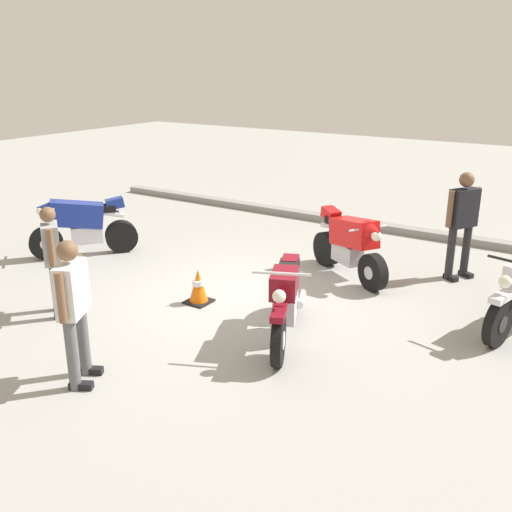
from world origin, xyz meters
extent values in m
plane|color=#9E9E99|center=(0.00, 0.00, 0.00)|extent=(40.00, 40.00, 0.00)
cube|color=gray|center=(0.00, 4.60, 0.07)|extent=(14.00, 0.30, 0.15)
cylinder|color=black|center=(1.39, 1.24, 0.30)|extent=(0.59, 0.45, 0.60)
cylinder|color=black|center=(0.25, 1.96, 0.30)|extent=(0.63, 0.51, 0.60)
cylinder|color=silver|center=(1.39, 1.24, 0.30)|extent=(0.27, 0.26, 0.21)
cylinder|color=silver|center=(0.25, 1.96, 0.30)|extent=(0.27, 0.26, 0.21)
cube|color=silver|center=(0.78, 1.63, 0.40)|extent=(0.62, 0.53, 0.32)
cube|color=red|center=(0.91, 1.55, 0.80)|extent=(1.03, 0.83, 0.57)
cone|color=red|center=(1.35, 1.27, 0.95)|extent=(0.48, 0.48, 0.39)
cube|color=black|center=(0.57, 1.76, 0.87)|extent=(0.65, 0.54, 0.12)
cube|color=red|center=(0.32, 1.92, 0.95)|extent=(0.41, 0.37, 0.23)
cylinder|color=silver|center=(0.31, 1.83, 0.77)|extent=(0.38, 0.29, 0.17)
cylinder|color=silver|center=(0.40, 1.96, 0.77)|extent=(0.38, 0.29, 0.17)
cylinder|color=silver|center=(1.23, 1.35, 0.97)|extent=(0.40, 0.61, 0.04)
sphere|color=silver|center=(1.42, 1.23, 0.90)|extent=(0.16, 0.16, 0.16)
cylinder|color=black|center=(1.34, -1.59, 0.32)|extent=(0.37, 0.63, 0.64)
cylinder|color=black|center=(0.76, -0.26, 0.32)|extent=(0.37, 0.63, 0.64)
cylinder|color=silver|center=(1.34, -1.59, 0.32)|extent=(0.22, 0.26, 0.22)
cylinder|color=silver|center=(0.76, -0.26, 0.32)|extent=(0.22, 0.26, 0.22)
cube|color=silver|center=(1.03, -0.88, 0.42)|extent=(0.48, 0.63, 0.32)
cube|color=maroon|center=(1.11, -1.07, 0.82)|extent=(0.52, 0.64, 0.30)
cube|color=maroon|center=(1.34, -1.59, 0.67)|extent=(0.32, 0.47, 0.08)
cube|color=black|center=(0.93, -0.65, 0.84)|extent=(0.48, 0.65, 0.12)
cube|color=maroon|center=(0.81, -0.38, 0.82)|extent=(0.33, 0.38, 0.18)
cylinder|color=silver|center=(1.03, -0.45, 0.37)|extent=(0.32, 0.55, 0.16)
cylinder|color=silver|center=(1.25, -1.37, 1.07)|extent=(0.66, 0.31, 0.04)
sphere|color=silver|center=(1.33, -1.57, 0.87)|extent=(0.16, 0.16, 0.16)
cylinder|color=black|center=(-4.21, -0.53, 0.30)|extent=(0.50, 0.57, 0.60)
cylinder|color=black|center=(-3.35, 0.52, 0.30)|extent=(0.55, 0.61, 0.60)
cylinder|color=silver|center=(-4.21, -0.53, 0.30)|extent=(0.27, 0.28, 0.21)
cylinder|color=silver|center=(-3.35, 0.52, 0.30)|extent=(0.27, 0.28, 0.21)
cube|color=silver|center=(-3.75, 0.04, 0.40)|extent=(0.57, 0.61, 0.32)
cube|color=navy|center=(-3.84, -0.08, 0.80)|extent=(0.90, 0.99, 0.57)
cone|color=navy|center=(-4.17, -0.48, 0.95)|extent=(0.49, 0.49, 0.39)
cube|color=black|center=(-3.59, 0.23, 0.87)|extent=(0.58, 0.63, 0.12)
cube|color=navy|center=(-3.40, 0.46, 0.95)|extent=(0.39, 0.41, 0.23)
cylinder|color=silver|center=(-3.50, 0.48, 0.77)|extent=(0.32, 0.36, 0.17)
cylinder|color=silver|center=(-3.37, 0.38, 0.77)|extent=(0.32, 0.36, 0.17)
cylinder|color=silver|center=(-4.08, -0.37, 0.97)|extent=(0.57, 0.47, 0.04)
sphere|color=silver|center=(-4.22, -0.54, 0.90)|extent=(0.16, 0.16, 0.16)
cylinder|color=black|center=(3.43, 0.31, 0.32)|extent=(0.27, 0.65, 0.64)
cylinder|color=black|center=(3.43, 0.31, 0.32)|extent=(0.19, 0.25, 0.22)
cube|color=silver|center=(3.43, 0.31, 0.67)|extent=(0.26, 0.47, 0.08)
sphere|color=silver|center=(3.44, 0.34, 0.87)|extent=(0.16, 0.16, 0.16)
cylinder|color=#59595B|center=(-0.27, -3.27, 0.41)|extent=(0.18, 0.18, 0.83)
cube|color=black|center=(-0.21, -3.24, 0.04)|extent=(0.28, 0.21, 0.08)
cylinder|color=#59595B|center=(-0.42, -2.98, 0.41)|extent=(0.18, 0.18, 0.83)
cube|color=black|center=(-0.37, -2.95, 0.04)|extent=(0.28, 0.21, 0.08)
cube|color=silver|center=(-0.34, -3.12, 1.12)|extent=(0.41, 0.51, 0.59)
cylinder|color=brown|center=(-0.21, -3.37, 1.14)|extent=(0.12, 0.12, 0.55)
cylinder|color=brown|center=(-0.47, -2.88, 1.14)|extent=(0.12, 0.12, 0.55)
sphere|color=brown|center=(-0.34, -3.12, 1.56)|extent=(0.22, 0.22, 0.22)
cylinder|color=#262628|center=(2.28, 2.40, 0.44)|extent=(0.18, 0.18, 0.88)
cube|color=black|center=(2.33, 2.37, 0.04)|extent=(0.28, 0.21, 0.08)
cylinder|color=#262628|center=(2.45, 2.71, 0.44)|extent=(0.18, 0.18, 0.88)
cube|color=black|center=(2.50, 2.68, 0.04)|extent=(0.28, 0.21, 0.08)
cube|color=black|center=(2.36, 2.55, 1.20)|extent=(0.44, 0.54, 0.63)
cylinder|color=brown|center=(2.22, 2.30, 1.21)|extent=(0.12, 0.12, 0.59)
cylinder|color=brown|center=(2.51, 2.81, 1.21)|extent=(0.12, 0.12, 0.59)
sphere|color=brown|center=(2.36, 2.55, 1.66)|extent=(0.24, 0.24, 0.24)
cylinder|color=#59595B|center=(-1.92, -2.14, 0.39)|extent=(0.18, 0.18, 0.78)
cube|color=black|center=(-1.88, -2.09, 0.04)|extent=(0.24, 0.27, 0.08)
cylinder|color=#59595B|center=(-2.17, -1.95, 0.39)|extent=(0.18, 0.18, 0.78)
cube|color=black|center=(-2.13, -1.90, 0.04)|extent=(0.24, 0.27, 0.08)
cube|color=#99999E|center=(-2.04, -2.04, 1.06)|extent=(0.48, 0.44, 0.55)
cylinder|color=brown|center=(-1.83, -2.20, 1.08)|extent=(0.13, 0.13, 0.52)
cylinder|color=brown|center=(-2.25, -1.88, 1.08)|extent=(0.13, 0.13, 0.52)
sphere|color=brown|center=(-2.04, -2.04, 1.47)|extent=(0.21, 0.21, 0.21)
cube|color=black|center=(-0.61, -0.63, 0.01)|extent=(0.36, 0.36, 0.03)
cone|color=orange|center=(-0.61, -0.63, 0.28)|extent=(0.28, 0.28, 0.50)
cylinder|color=white|center=(-0.61, -0.63, 0.32)|extent=(0.19, 0.19, 0.08)
camera|label=1|loc=(4.41, -6.86, 3.43)|focal=40.27mm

